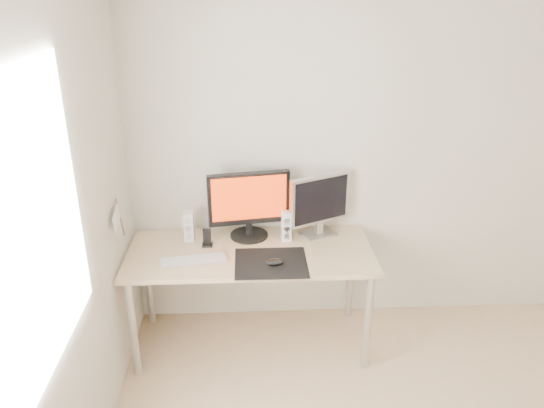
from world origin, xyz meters
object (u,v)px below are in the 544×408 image
mouse (274,262)px  keyboard (194,260)px  speaker_left (189,226)px  speaker_right (286,226)px  main_monitor (249,203)px  phone_dock (207,241)px  desk (250,261)px  second_monitor (320,203)px

mouse → keyboard: bearing=170.9°
speaker_left → speaker_right: (0.65, -0.03, 0.00)m
main_monitor → speaker_left: size_ratio=2.67×
keyboard → speaker_right: bearing=23.6°
speaker_left → keyboard: 0.31m
speaker_left → phone_dock: size_ratio=1.66×
mouse → desk: (-0.15, 0.21, -0.10)m
speaker_left → phone_dock: speaker_left is taller
desk → phone_dock: bearing=164.8°
keyboard → phone_dock: (0.07, 0.20, 0.03)m
main_monitor → speaker_right: bearing=-13.3°
main_monitor → speaker_left: (-0.41, -0.03, -0.15)m
main_monitor → speaker_right: main_monitor is taller
mouse → keyboard: (-0.50, 0.08, -0.02)m
desk → second_monitor: bearing=23.7°
desk → keyboard: (-0.36, -0.12, 0.09)m
main_monitor → second_monitor: 0.48m
desk → keyboard: 0.39m
mouse → phone_dock: phone_dock is taller
speaker_left → keyboard: speaker_left is taller
mouse → desk: mouse is taller
desk → main_monitor: bearing=90.6°
mouse → speaker_left: (-0.55, 0.37, 0.08)m
main_monitor → second_monitor: main_monitor is taller
keyboard → mouse: bearing=-9.1°
phone_dock → speaker_left: bearing=143.7°
second_monitor → keyboard: second_monitor is taller
mouse → desk: bearing=125.7°
mouse → desk: 0.27m
speaker_right → keyboard: bearing=-156.4°
mouse → second_monitor: second_monitor is taller
main_monitor → keyboard: main_monitor is taller
second_monitor → keyboard: (-0.83, -0.33, -0.23)m
mouse → second_monitor: size_ratio=0.25×
second_monitor → phone_dock: (-0.76, -0.13, -0.20)m
desk → speaker_left: (-0.41, 0.17, 0.18)m
second_monitor → speaker_right: second_monitor is taller
desk → speaker_left: size_ratio=7.77×
main_monitor → second_monitor: size_ratio=1.27×
phone_dock → keyboard: bearing=-110.3°
main_monitor → phone_dock: main_monitor is taller
speaker_left → desk: bearing=-22.5°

